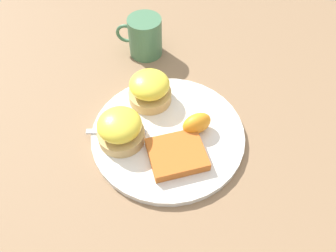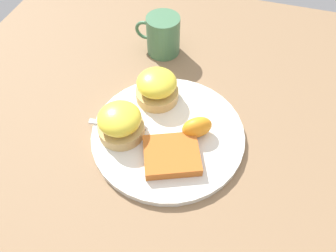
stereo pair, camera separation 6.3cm
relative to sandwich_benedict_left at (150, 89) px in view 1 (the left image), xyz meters
name	(u,v)px [view 1 (the left image)]	position (x,y,z in m)	size (l,w,h in m)	color
ground_plane	(168,136)	(-0.05, 0.08, -0.05)	(1.10, 1.10, 0.00)	#846647
plate	(168,134)	(-0.05, 0.08, -0.04)	(0.30, 0.30, 0.01)	silver
sandwich_benedict_left	(150,89)	(0.00, 0.00, 0.00)	(0.09, 0.09, 0.07)	tan
sandwich_benedict_right	(120,129)	(0.04, 0.11, 0.00)	(0.09, 0.09, 0.07)	tan
hashbrown_patty	(177,154)	(-0.07, 0.14, -0.02)	(0.10, 0.09, 0.02)	#B95D21
orange_wedge	(197,124)	(-0.10, 0.07, -0.01)	(0.06, 0.04, 0.04)	orange
fork	(151,131)	(-0.01, 0.09, -0.03)	(0.22, 0.05, 0.00)	silver
cup	(145,37)	(0.04, -0.17, 0.00)	(0.11, 0.08, 0.10)	#42704C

